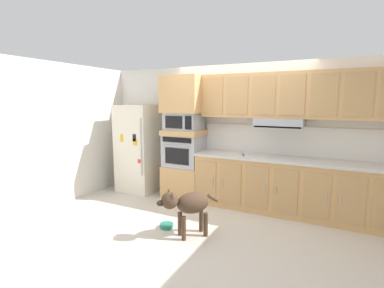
{
  "coord_description": "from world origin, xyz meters",
  "views": [
    {
      "loc": [
        1.55,
        -3.97,
        1.83
      ],
      "look_at": [
        -0.67,
        0.42,
        1.09
      ],
      "focal_mm": 26.51,
      "sensor_mm": 36.0,
      "label": 1
    }
  ],
  "objects_px": {
    "refrigerator": "(139,148)",
    "microwave": "(184,121)",
    "built_in_oven": "(184,151)",
    "screwdriver": "(244,155)",
    "dog_food_bowl": "(167,226)",
    "dog": "(187,204)"
  },
  "relations": [
    {
      "from": "microwave",
      "to": "dog_food_bowl",
      "type": "xyz_separation_m",
      "value": [
        0.44,
        -1.38,
        -1.43
      ]
    },
    {
      "from": "refrigerator",
      "to": "microwave",
      "type": "xyz_separation_m",
      "value": [
        1.02,
        0.07,
        0.58
      ]
    },
    {
      "from": "dog_food_bowl",
      "to": "refrigerator",
      "type": "bearing_deg",
      "value": 138.21
    },
    {
      "from": "refrigerator",
      "to": "dog",
      "type": "xyz_separation_m",
      "value": [
        1.87,
        -1.41,
        -0.42
      ]
    },
    {
      "from": "dog",
      "to": "built_in_oven",
      "type": "bearing_deg",
      "value": -108.5
    },
    {
      "from": "refrigerator",
      "to": "microwave",
      "type": "bearing_deg",
      "value": 3.78
    },
    {
      "from": "refrigerator",
      "to": "screwdriver",
      "type": "distance_m",
      "value": 2.22
    },
    {
      "from": "dog_food_bowl",
      "to": "screwdriver",
      "type": "bearing_deg",
      "value": 60.07
    },
    {
      "from": "refrigerator",
      "to": "dog_food_bowl",
      "type": "xyz_separation_m",
      "value": [
        1.47,
        -1.31,
        -0.85
      ]
    },
    {
      "from": "microwave",
      "to": "screwdriver",
      "type": "relative_size",
      "value": 3.91
    },
    {
      "from": "screwdriver",
      "to": "built_in_oven",
      "type": "bearing_deg",
      "value": 176.56
    },
    {
      "from": "refrigerator",
      "to": "dog_food_bowl",
      "type": "relative_size",
      "value": 8.8
    },
    {
      "from": "refrigerator",
      "to": "dog_food_bowl",
      "type": "height_order",
      "value": "refrigerator"
    },
    {
      "from": "microwave",
      "to": "dog",
      "type": "distance_m",
      "value": 1.97
    },
    {
      "from": "built_in_oven",
      "to": "microwave",
      "type": "bearing_deg",
      "value": -0.77
    },
    {
      "from": "dog_food_bowl",
      "to": "dog",
      "type": "bearing_deg",
      "value": -14.11
    },
    {
      "from": "built_in_oven",
      "to": "screwdriver",
      "type": "height_order",
      "value": "built_in_oven"
    },
    {
      "from": "refrigerator",
      "to": "screwdriver",
      "type": "relative_size",
      "value": 10.69
    },
    {
      "from": "dog",
      "to": "dog_food_bowl",
      "type": "distance_m",
      "value": 0.59
    },
    {
      "from": "refrigerator",
      "to": "microwave",
      "type": "distance_m",
      "value": 1.18
    },
    {
      "from": "built_in_oven",
      "to": "dog_food_bowl",
      "type": "xyz_separation_m",
      "value": [
        0.44,
        -1.38,
        -0.87
      ]
    },
    {
      "from": "refrigerator",
      "to": "dog",
      "type": "height_order",
      "value": "refrigerator"
    }
  ]
}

